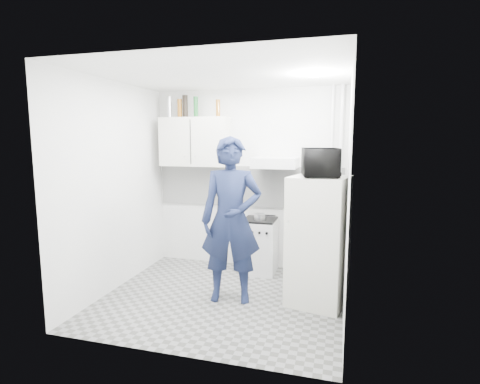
# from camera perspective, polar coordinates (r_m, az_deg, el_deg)

# --- Properties ---
(floor) EXTENTS (2.80, 2.80, 0.00)m
(floor) POSITION_cam_1_polar(r_m,az_deg,el_deg) (4.67, -2.76, -15.83)
(floor) COLOR slate
(floor) RESTS_ON ground
(ceiling) EXTENTS (2.80, 2.80, 0.00)m
(ceiling) POSITION_cam_1_polar(r_m,az_deg,el_deg) (4.33, -3.00, 17.51)
(ceiling) COLOR white
(ceiling) RESTS_ON wall_back
(wall_back) EXTENTS (2.80, 0.00, 2.80)m
(wall_back) POSITION_cam_1_polar(r_m,az_deg,el_deg) (5.50, 1.22, 1.91)
(wall_back) COLOR silver
(wall_back) RESTS_ON floor
(wall_left) EXTENTS (0.00, 2.60, 2.60)m
(wall_left) POSITION_cam_1_polar(r_m,az_deg,el_deg) (4.93, -18.53, 0.77)
(wall_left) COLOR silver
(wall_left) RESTS_ON floor
(wall_right) EXTENTS (0.00, 2.60, 2.60)m
(wall_right) POSITION_cam_1_polar(r_m,az_deg,el_deg) (4.09, 16.08, -0.53)
(wall_right) COLOR silver
(wall_right) RESTS_ON floor
(person) EXTENTS (0.78, 0.59, 1.92)m
(person) POSITION_cam_1_polar(r_m,az_deg,el_deg) (4.33, -1.35, -4.29)
(person) COLOR #141C39
(person) RESTS_ON floor
(stove) EXTENTS (0.47, 0.47, 0.75)m
(stove) POSITION_cam_1_polar(r_m,az_deg,el_deg) (5.39, 2.99, -8.28)
(stove) COLOR silver
(stove) RESTS_ON floor
(fridge) EXTENTS (0.73, 0.73, 1.48)m
(fridge) POSITION_cam_1_polar(r_m,az_deg,el_deg) (4.40, 11.83, -7.28)
(fridge) COLOR silver
(fridge) RESTS_ON floor
(stove_top) EXTENTS (0.45, 0.45, 0.03)m
(stove_top) POSITION_cam_1_polar(r_m,az_deg,el_deg) (5.29, 3.02, -4.25)
(stove_top) COLOR black
(stove_top) RESTS_ON stove
(saucepan) EXTENTS (0.16, 0.16, 0.09)m
(saucepan) POSITION_cam_1_polar(r_m,az_deg,el_deg) (5.22, 3.04, -3.77)
(saucepan) COLOR silver
(saucepan) RESTS_ON stove_top
(microwave) EXTENTS (0.63, 0.48, 0.31)m
(microwave) POSITION_cam_1_polar(r_m,az_deg,el_deg) (4.25, 12.18, 4.45)
(microwave) COLOR black
(microwave) RESTS_ON fridge
(bottle_a) EXTENTS (0.07, 0.07, 0.31)m
(bottle_a) POSITION_cam_1_polar(r_m,az_deg,el_deg) (5.72, -10.72, 12.58)
(bottle_a) COLOR silver
(bottle_a) RESTS_ON upper_cabinet
(bottle_b) EXTENTS (0.07, 0.07, 0.26)m
(bottle_b) POSITION_cam_1_polar(r_m,az_deg,el_deg) (5.65, -9.17, 12.46)
(bottle_b) COLOR brown
(bottle_b) RESTS_ON upper_cabinet
(bottle_c) EXTENTS (0.08, 0.08, 0.32)m
(bottle_c) POSITION_cam_1_polar(r_m,az_deg,el_deg) (5.61, -8.36, 12.78)
(bottle_c) COLOR black
(bottle_c) RESTS_ON upper_cabinet
(bottle_d) EXTENTS (0.07, 0.07, 0.29)m
(bottle_d) POSITION_cam_1_polar(r_m,az_deg,el_deg) (5.55, -6.74, 12.74)
(bottle_d) COLOR #144C1E
(bottle_d) RESTS_ON upper_cabinet
(bottle_e) EXTENTS (0.06, 0.06, 0.24)m
(bottle_e) POSITION_cam_1_polar(r_m,az_deg,el_deg) (5.43, -3.37, 12.61)
(bottle_e) COLOR brown
(bottle_e) RESTS_ON upper_cabinet
(upper_cabinet) EXTENTS (1.00, 0.35, 0.70)m
(upper_cabinet) POSITION_cam_1_polar(r_m,az_deg,el_deg) (5.54, -6.83, 7.60)
(upper_cabinet) COLOR silver
(upper_cabinet) RESTS_ON wall_back
(range_hood) EXTENTS (0.60, 0.50, 0.14)m
(range_hood) POSITION_cam_1_polar(r_m,az_deg,el_deg) (5.14, 5.42, 4.46)
(range_hood) COLOR silver
(range_hood) RESTS_ON wall_back
(backsplash) EXTENTS (2.74, 0.03, 0.60)m
(backsplash) POSITION_cam_1_polar(r_m,az_deg,el_deg) (5.50, 1.18, 0.86)
(backsplash) COLOR white
(backsplash) RESTS_ON wall_back
(pipe_a) EXTENTS (0.05, 0.05, 2.60)m
(pipe_a) POSITION_cam_1_polar(r_m,az_deg,el_deg) (5.25, 14.88, 1.35)
(pipe_a) COLOR silver
(pipe_a) RESTS_ON floor
(pipe_b) EXTENTS (0.04, 0.04, 2.60)m
(pipe_b) POSITION_cam_1_polar(r_m,az_deg,el_deg) (5.26, 13.57, 1.40)
(pipe_b) COLOR silver
(pipe_b) RESTS_ON floor
(ceiling_spot_fixture) EXTENTS (0.10, 0.10, 0.02)m
(ceiling_spot_fixture) POSITION_cam_1_polar(r_m,az_deg,el_deg) (4.32, 11.18, 16.99)
(ceiling_spot_fixture) COLOR white
(ceiling_spot_fixture) RESTS_ON ceiling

